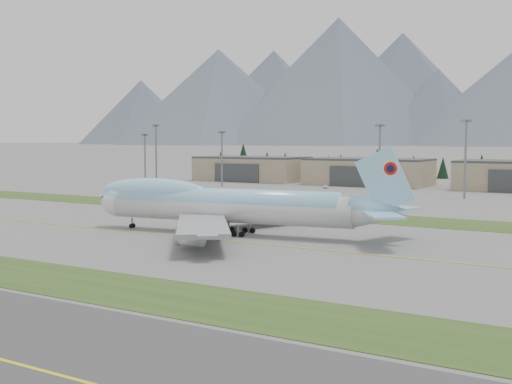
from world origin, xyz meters
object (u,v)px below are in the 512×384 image
Objects in this scene: hangar_left at (252,169)px; service_vehicle_a at (325,188)px; hangar_center at (368,172)px; boeing_747_freighter at (226,205)px; service_vehicle_b at (409,196)px.

hangar_left reaches higher than service_vehicle_a.
hangar_left is at bearing 180.00° from hangar_center.
boeing_747_freighter reaches higher than service_vehicle_b.
service_vehicle_a is at bearing -106.47° from hangar_center.
hangar_left is 54.10m from service_vehicle_a.
service_vehicle_b is at bearing -53.21° from service_vehicle_a.
hangar_left reaches higher than service_vehicle_b.
boeing_747_freighter is 17.79× the size of service_vehicle_b.
boeing_747_freighter is at bearing -173.11° from service_vehicle_b.
hangar_center is 51.52m from service_vehicle_b.
service_vehicle_b is (29.78, -41.70, -5.39)m from hangar_center.
boeing_747_freighter is at bearing -60.61° from hangar_left.
boeing_747_freighter is at bearing -79.92° from hangar_center.
hangar_left is 55.00m from hangar_center.
boeing_747_freighter is 101.22m from service_vehicle_b.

